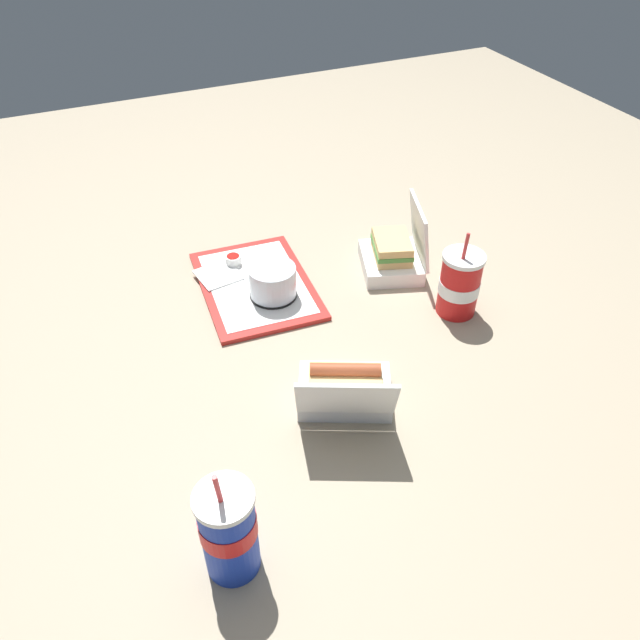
# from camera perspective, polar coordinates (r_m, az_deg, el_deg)

# --- Properties ---
(ground_plane) EXTENTS (3.20, 3.20, 0.00)m
(ground_plane) POSITION_cam_1_polar(r_m,az_deg,el_deg) (1.42, -0.31, -0.76)
(ground_plane) COLOR gray
(food_tray) EXTENTS (0.39, 0.28, 0.01)m
(food_tray) POSITION_cam_1_polar(r_m,az_deg,el_deg) (1.55, -5.88, 3.20)
(food_tray) COLOR red
(food_tray) RESTS_ON ground_plane
(cake_container) EXTENTS (0.11, 0.11, 0.08)m
(cake_container) POSITION_cam_1_polar(r_m,az_deg,el_deg) (1.48, -4.34, 3.43)
(cake_container) COLOR black
(cake_container) RESTS_ON food_tray
(ketchup_cup) EXTENTS (0.04, 0.04, 0.02)m
(ketchup_cup) POSITION_cam_1_polar(r_m,az_deg,el_deg) (1.61, -7.93, 5.49)
(ketchup_cup) COLOR white
(ketchup_cup) RESTS_ON food_tray
(napkin_stack) EXTENTS (0.11, 0.11, 0.00)m
(napkin_stack) POSITION_cam_1_polar(r_m,az_deg,el_deg) (1.58, -9.27, 4.11)
(napkin_stack) COLOR white
(napkin_stack) RESTS_ON food_tray
(plastic_fork) EXTENTS (0.11, 0.05, 0.00)m
(plastic_fork) POSITION_cam_1_polar(r_m,az_deg,el_deg) (1.59, -3.40, 4.88)
(plastic_fork) COLOR white
(plastic_fork) RESTS_ON food_tray
(clamshell_hotdog_front) EXTENTS (0.25, 0.25, 0.16)m
(clamshell_hotdog_front) POSITION_cam_1_polar(r_m,az_deg,el_deg) (1.23, 2.29, -6.26)
(clamshell_hotdog_front) COLOR white
(clamshell_hotdog_front) RESTS_ON ground_plane
(clamshell_sandwich_center) EXTENTS (0.21, 0.20, 0.18)m
(clamshell_sandwich_center) POSITION_cam_1_polar(r_m,az_deg,el_deg) (1.59, 6.79, 6.00)
(clamshell_sandwich_center) COLOR white
(clamshell_sandwich_center) RESTS_ON ground_plane
(soda_cup_left) EXTENTS (0.09, 0.09, 0.24)m
(soda_cup_left) POSITION_cam_1_polar(r_m,az_deg,el_deg) (0.99, -8.36, -18.47)
(soda_cup_left) COLOR #1938B7
(soda_cup_left) RESTS_ON ground_plane
(soda_cup_front) EXTENTS (0.10, 0.10, 0.22)m
(soda_cup_front) POSITION_cam_1_polar(r_m,az_deg,el_deg) (1.46, 12.63, 3.23)
(soda_cup_front) COLOR red
(soda_cup_front) RESTS_ON ground_plane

